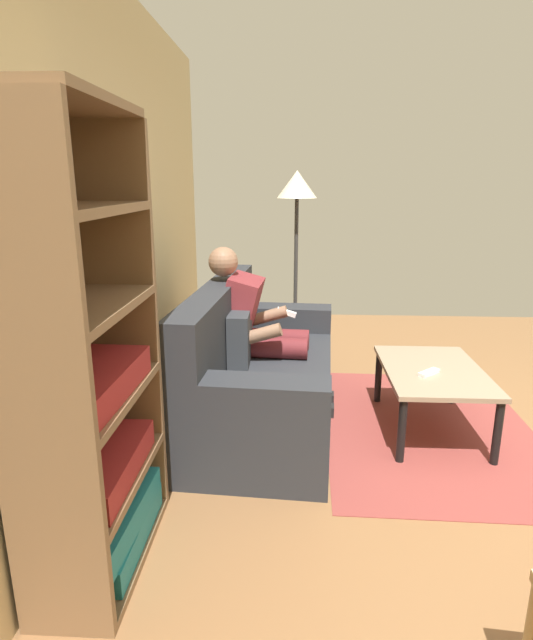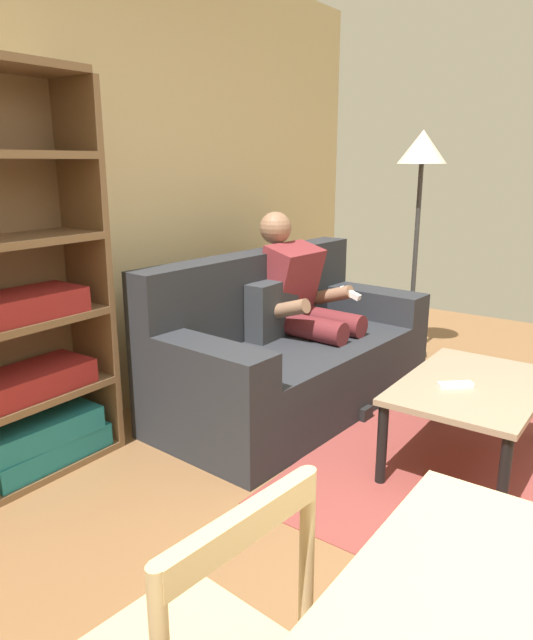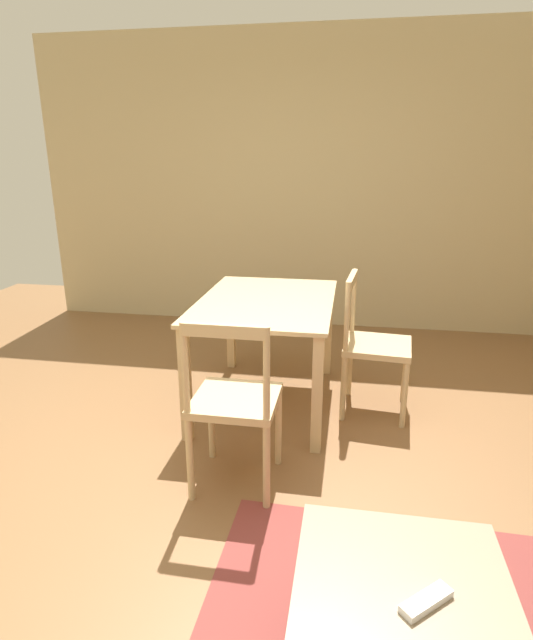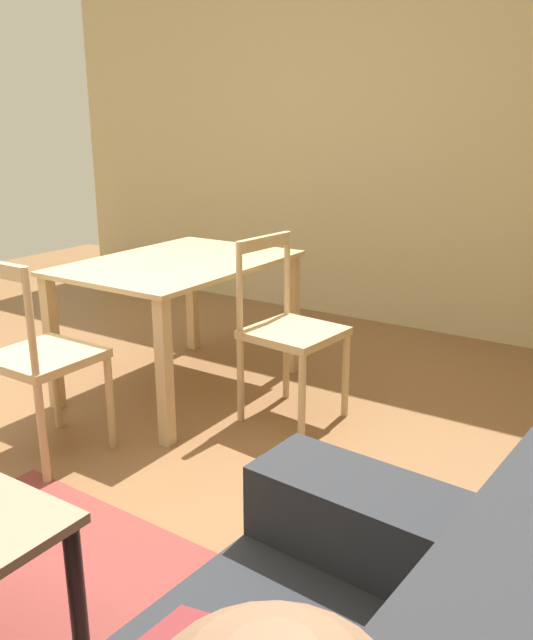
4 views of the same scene
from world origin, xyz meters
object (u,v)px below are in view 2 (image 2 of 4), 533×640
coffee_table (472,393)px  floor_lamp (421,168)px  bookshelf (19,326)px  person_lounging (304,304)px  tv_remote (455,385)px  couch (287,353)px

coffee_table → floor_lamp: size_ratio=0.55×
bookshelf → person_lounging: bearing=-19.4°
coffee_table → tv_remote: 0.14m
coffee_table → bookshelf: bookshelf is taller
person_lounging → coffee_table: 1.26m
person_lounging → floor_lamp: bearing=-13.6°
person_lounging → coffee_table: size_ratio=1.25×
couch → bookshelf: bookshelf is taller
coffee_table → floor_lamp: (1.48, 0.91, 1.08)m
couch → tv_remote: 1.15m
tv_remote → bookshelf: size_ratio=0.09×
couch → coffee_table: (-0.10, -1.18, 0.04)m
coffee_table → tv_remote: tv_remote is taller
person_lounging → floor_lamp: (1.16, -0.28, 0.84)m
coffee_table → tv_remote: (-0.11, 0.06, 0.07)m
person_lounging → bookshelf: (-1.64, 0.58, 0.13)m
floor_lamp → coffee_table: bearing=-148.3°
tv_remote → bookshelf: (-1.22, 1.72, 0.30)m
floor_lamp → tv_remote: bearing=-151.5°
person_lounging → coffee_table: bearing=-104.7°
coffee_table → bookshelf: (-1.33, 1.78, 0.36)m
tv_remote → floor_lamp: size_ratio=0.10×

